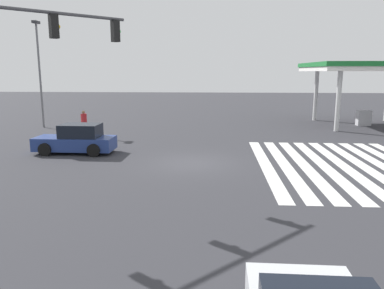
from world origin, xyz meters
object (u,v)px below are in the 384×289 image
(pedestrian, at_px, (84,121))
(street_light_pole_b, at_px, (39,65))
(car_0, at_px, (77,140))
(fire_hydrant, at_px, (79,131))

(pedestrian, height_order, street_light_pole_b, street_light_pole_b)
(street_light_pole_b, bearing_deg, pedestrian, -125.06)
(car_0, xyz_separation_m, fire_hydrant, (5.31, 1.84, -0.33))
(car_0, xyz_separation_m, pedestrian, (6.30, 1.78, 0.22))
(street_light_pole_b, height_order, fire_hydrant, street_light_pole_b)
(car_0, height_order, pedestrian, pedestrian)
(car_0, relative_size, street_light_pole_b, 0.53)
(car_0, height_order, street_light_pole_b, street_light_pole_b)
(pedestrian, xyz_separation_m, fire_hydrant, (-1.00, 0.06, -0.56))
(car_0, height_order, fire_hydrant, car_0)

